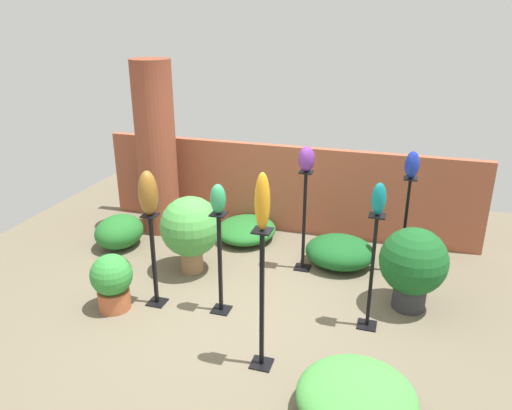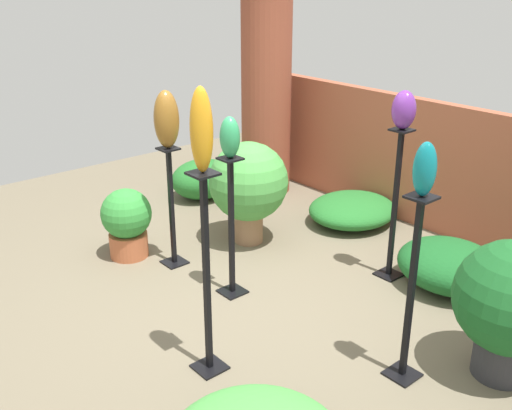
{
  "view_description": "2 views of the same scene",
  "coord_description": "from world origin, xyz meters",
  "px_view_note": "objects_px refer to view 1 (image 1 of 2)",
  "views": [
    {
      "loc": [
        1.65,
        -4.5,
        3.11
      ],
      "look_at": [
        0.2,
        0.22,
        1.19
      ],
      "focal_mm": 35.0,
      "sensor_mm": 36.0,
      "label": 1
    },
    {
      "loc": [
        3.31,
        -2.74,
        2.52
      ],
      "look_at": [
        0.0,
        0.08,
        0.77
      ],
      "focal_mm": 42.0,
      "sensor_mm": 36.0,
      "label": 2
    }
  ],
  "objects_px": {
    "pedestal_violet": "(304,225)",
    "art_vase_bronze": "(148,193)",
    "pedestal_jade": "(220,268)",
    "art_vase_cobalt": "(412,165)",
    "pedestal_cobalt": "(404,230)",
    "art_vase_jade": "(218,199)",
    "pedestal_teal": "(371,277)",
    "pedestal_amber": "(262,306)",
    "potted_plant_back_center": "(112,280)",
    "art_vase_violet": "(307,159)",
    "art_vase_amber": "(262,202)",
    "potted_plant_near_pillar": "(191,228)",
    "pedestal_bronze": "(154,264)",
    "potted_plant_mid_right": "(413,264)",
    "brick_pillar": "(156,149)",
    "art_vase_teal": "(379,199)"
  },
  "relations": [
    {
      "from": "pedestal_bronze",
      "to": "art_vase_jade",
      "type": "xyz_separation_m",
      "value": [
        0.75,
        0.07,
        0.83
      ]
    },
    {
      "from": "pedestal_teal",
      "to": "art_vase_jade",
      "type": "height_order",
      "value": "art_vase_jade"
    },
    {
      "from": "pedestal_violet",
      "to": "potted_plant_near_pillar",
      "type": "relative_size",
      "value": 1.31
    },
    {
      "from": "art_vase_jade",
      "to": "pedestal_jade",
      "type": "bearing_deg",
      "value": 180.0
    },
    {
      "from": "brick_pillar",
      "to": "pedestal_amber",
      "type": "xyz_separation_m",
      "value": [
        2.36,
        -2.58,
        -0.61
      ]
    },
    {
      "from": "potted_plant_back_center",
      "to": "pedestal_amber",
      "type": "bearing_deg",
      "value": -13.21
    },
    {
      "from": "potted_plant_mid_right",
      "to": "potted_plant_near_pillar",
      "type": "bearing_deg",
      "value": 178.74
    },
    {
      "from": "pedestal_teal",
      "to": "brick_pillar",
      "type": "bearing_deg",
      "value": 152.99
    },
    {
      "from": "art_vase_cobalt",
      "to": "potted_plant_mid_right",
      "type": "bearing_deg",
      "value": -81.77
    },
    {
      "from": "brick_pillar",
      "to": "pedestal_cobalt",
      "type": "xyz_separation_m",
      "value": [
        3.54,
        -0.33,
        -0.68
      ]
    },
    {
      "from": "pedestal_amber",
      "to": "potted_plant_mid_right",
      "type": "relative_size",
      "value": 1.46
    },
    {
      "from": "art_vase_jade",
      "to": "art_vase_violet",
      "type": "bearing_deg",
      "value": 61.77
    },
    {
      "from": "pedestal_teal",
      "to": "art_vase_violet",
      "type": "bearing_deg",
      "value": 131.48
    },
    {
      "from": "pedestal_teal",
      "to": "art_vase_teal",
      "type": "distance_m",
      "value": 0.85
    },
    {
      "from": "pedestal_teal",
      "to": "pedestal_bronze",
      "type": "bearing_deg",
      "value": -173.74
    },
    {
      "from": "pedestal_teal",
      "to": "pedestal_bronze",
      "type": "xyz_separation_m",
      "value": [
        -2.33,
        -0.26,
        -0.09
      ]
    },
    {
      "from": "pedestal_bronze",
      "to": "potted_plant_mid_right",
      "type": "height_order",
      "value": "pedestal_bronze"
    },
    {
      "from": "pedestal_bronze",
      "to": "potted_plant_back_center",
      "type": "xyz_separation_m",
      "value": [
        -0.4,
        -0.23,
        -0.14
      ]
    },
    {
      "from": "pedestal_cobalt",
      "to": "art_vase_violet",
      "type": "height_order",
      "value": "art_vase_violet"
    },
    {
      "from": "pedestal_teal",
      "to": "potted_plant_back_center",
      "type": "height_order",
      "value": "pedestal_teal"
    },
    {
      "from": "pedestal_cobalt",
      "to": "potted_plant_back_center",
      "type": "relative_size",
      "value": 1.92
    },
    {
      "from": "pedestal_cobalt",
      "to": "art_vase_jade",
      "type": "distance_m",
      "value": 2.51
    },
    {
      "from": "art_vase_violet",
      "to": "art_vase_cobalt",
      "type": "xyz_separation_m",
      "value": [
        1.21,
        0.28,
        -0.05
      ]
    },
    {
      "from": "pedestal_jade",
      "to": "art_vase_cobalt",
      "type": "distance_m",
      "value": 2.56
    },
    {
      "from": "pedestal_violet",
      "to": "art_vase_bronze",
      "type": "height_order",
      "value": "art_vase_bronze"
    },
    {
      "from": "pedestal_bronze",
      "to": "art_vase_cobalt",
      "type": "height_order",
      "value": "art_vase_cobalt"
    },
    {
      "from": "potted_plant_back_center",
      "to": "art_vase_jade",
      "type": "bearing_deg",
      "value": 14.97
    },
    {
      "from": "pedestal_amber",
      "to": "art_vase_jade",
      "type": "distance_m",
      "value": 1.22
    },
    {
      "from": "pedestal_violet",
      "to": "pedestal_bronze",
      "type": "height_order",
      "value": "pedestal_violet"
    },
    {
      "from": "brick_pillar",
      "to": "pedestal_jade",
      "type": "height_order",
      "value": "brick_pillar"
    },
    {
      "from": "art_vase_cobalt",
      "to": "pedestal_violet",
      "type": "bearing_deg",
      "value": -166.74
    },
    {
      "from": "potted_plant_near_pillar",
      "to": "pedestal_cobalt",
      "type": "bearing_deg",
      "value": 16.8
    },
    {
      "from": "potted_plant_near_pillar",
      "to": "pedestal_teal",
      "type": "bearing_deg",
      "value": -13.95
    },
    {
      "from": "brick_pillar",
      "to": "pedestal_teal",
      "type": "bearing_deg",
      "value": -27.01
    },
    {
      "from": "art_vase_jade",
      "to": "art_vase_amber",
      "type": "xyz_separation_m",
      "value": [
        0.69,
        -0.74,
        0.32
      ]
    },
    {
      "from": "pedestal_violet",
      "to": "potted_plant_mid_right",
      "type": "xyz_separation_m",
      "value": [
        1.33,
        -0.54,
        -0.06
      ]
    },
    {
      "from": "pedestal_violet",
      "to": "art_vase_violet",
      "type": "height_order",
      "value": "art_vase_violet"
    },
    {
      "from": "pedestal_violet",
      "to": "potted_plant_near_pillar",
      "type": "bearing_deg",
      "value": -160.1
    },
    {
      "from": "art_vase_amber",
      "to": "potted_plant_near_pillar",
      "type": "xyz_separation_m",
      "value": [
        -1.36,
        1.48,
        -1.05
      ]
    },
    {
      "from": "pedestal_jade",
      "to": "pedestal_bronze",
      "type": "distance_m",
      "value": 0.76
    },
    {
      "from": "art_vase_violet",
      "to": "pedestal_bronze",
      "type": "bearing_deg",
      "value": -137.4
    },
    {
      "from": "brick_pillar",
      "to": "art_vase_jade",
      "type": "height_order",
      "value": "brick_pillar"
    },
    {
      "from": "art_vase_violet",
      "to": "brick_pillar",
      "type": "bearing_deg",
      "value": 165.21
    },
    {
      "from": "pedestal_amber",
      "to": "potted_plant_back_center",
      "type": "relative_size",
      "value": 2.12
    },
    {
      "from": "pedestal_violet",
      "to": "art_vase_jade",
      "type": "height_order",
      "value": "art_vase_jade"
    },
    {
      "from": "pedestal_teal",
      "to": "art_vase_cobalt",
      "type": "bearing_deg",
      "value": 77.79
    },
    {
      "from": "pedestal_bronze",
      "to": "potted_plant_near_pillar",
      "type": "xyz_separation_m",
      "value": [
        0.08,
        0.82,
        0.1
      ]
    },
    {
      "from": "pedestal_amber",
      "to": "potted_plant_near_pillar",
      "type": "height_order",
      "value": "pedestal_amber"
    },
    {
      "from": "art_vase_amber",
      "to": "potted_plant_back_center",
      "type": "distance_m",
      "value": 2.29
    },
    {
      "from": "art_vase_teal",
      "to": "potted_plant_back_center",
      "type": "height_order",
      "value": "art_vase_teal"
    }
  ]
}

